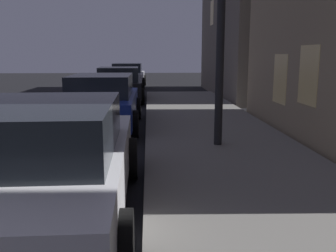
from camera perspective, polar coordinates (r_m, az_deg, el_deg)
The scene contains 5 objects.
car_white at distance 4.61m, azimuth -18.36°, elevation -5.25°, with size 2.18×4.50×1.43m.
car_blue at distance 10.13m, azimuth -9.96°, elevation 3.72°, with size 1.97×4.29×1.43m.
car_black at distance 15.91m, azimuth -7.46°, elevation 6.30°, with size 2.15×4.08×1.43m.
car_silver at distance 22.65m, azimuth -6.17°, elevation 7.69°, with size 2.17×4.48×1.43m.
building_far at distance 19.45m, azimuth 18.52°, elevation 16.43°, with size 7.34×9.27×8.02m.
Camera 1 is at (4.07, -0.30, 1.96)m, focal length 39.85 mm.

